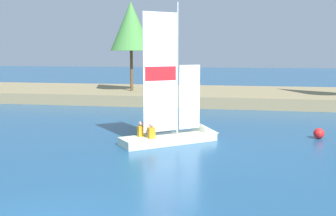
{
  "coord_description": "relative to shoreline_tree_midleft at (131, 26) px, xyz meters",
  "views": [
    {
      "loc": [
        4.17,
        -7.45,
        3.97
      ],
      "look_at": [
        0.5,
        12.1,
        1.2
      ],
      "focal_mm": 42.69,
      "sensor_mm": 36.0,
      "label": 1
    }
  ],
  "objects": [
    {
      "name": "shoreline_tree_midleft",
      "position": [
        0.0,
        0.0,
        0.0
      ],
      "size": [
        3.37,
        3.37,
        7.22
      ],
      "color": "brown",
      "rests_on": "shore_bank"
    },
    {
      "name": "channel_buoy",
      "position": [
        12.55,
        -12.62,
        -5.83
      ],
      "size": [
        0.49,
        0.49,
        0.49
      ],
      "primitive_type": "sphere",
      "color": "red",
      "rests_on": "ground"
    },
    {
      "name": "shore_bank",
      "position": [
        4.84,
        1.48,
        -5.66
      ],
      "size": [
        80.0,
        10.49,
        0.83
      ],
      "primitive_type": "cube",
      "color": "#897A56",
      "rests_on": "ground"
    },
    {
      "name": "sailboat",
      "position": [
        6.45,
        -14.27,
        -5.6
      ],
      "size": [
        4.57,
        3.99,
        6.51
      ],
      "rotation": [
        0.0,
        0.0,
        0.68
      ],
      "color": "silver",
      "rests_on": "ground"
    }
  ]
}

